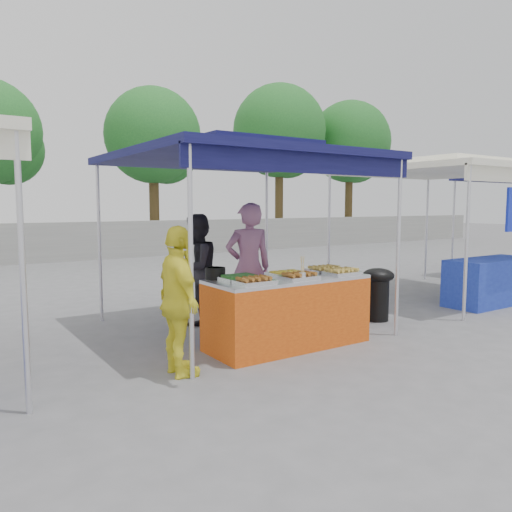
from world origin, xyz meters
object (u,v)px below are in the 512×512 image
customer_person (179,301)px  vendor_table (288,312)px  vendor_woman (248,267)px  cooking_pot (215,273)px  wok_burner (378,289)px  helper_man (196,269)px

customer_person → vendor_table: bearing=-76.4°
vendor_woman → customer_person: size_ratio=1.15×
cooking_pot → vendor_woman: vendor_woman is taller
wok_burner → customer_person: size_ratio=0.52×
helper_man → customer_person: (-1.16, -1.89, -0.04)m
cooking_pot → customer_person: 0.97m
wok_burner → cooking_pot: bearing=169.4°
helper_man → vendor_woman: bearing=87.7°
vendor_woman → customer_person: vendor_woman is taller
wok_burner → customer_person: (-3.50, -0.57, 0.29)m
vendor_table → helper_man: 1.74m
helper_man → vendor_table: bearing=72.5°
vendor_table → cooking_pot: bearing=156.2°
vendor_table → customer_person: size_ratio=1.31×
cooking_pot → helper_man: helper_man is taller
cooking_pot → vendor_table: bearing=-23.8°
helper_man → customer_person: bearing=27.4°
wok_burner → vendor_woman: (-1.93, 0.57, 0.41)m
vendor_table → vendor_woman: bearing=89.3°
vendor_table → customer_person: (-1.56, -0.24, 0.34)m
wok_burner → vendor_woman: vendor_woman is taller
vendor_table → vendor_woman: 1.01m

